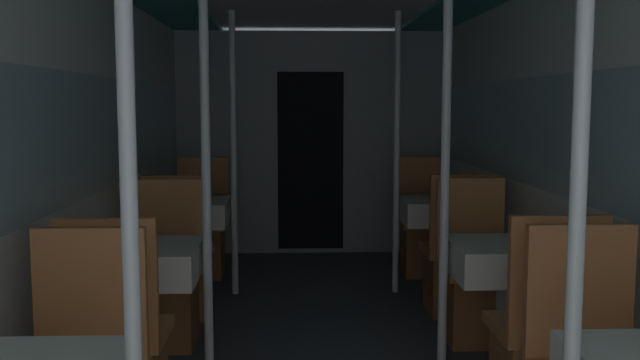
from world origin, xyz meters
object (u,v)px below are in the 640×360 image
support_pole_left_2 (234,155)px  dining_table_right_2 (438,214)px  chair_left_far_2 (202,241)px  chair_right_near_1 (541,360)px  dining_table_left_1 (144,268)px  chair_right_far_1 (475,292)px  chair_left_far_1 (165,295)px  dining_table_left_2 (191,216)px  support_pole_right_0 (576,243)px  chair_right_near_2 (455,271)px  support_pole_right_1 (445,178)px  support_pole_left_1 (206,179)px  dining_table_right_1 (505,265)px  chair_right_far_2 (424,239)px  support_pole_right_2 (397,154)px  chair_left_near_2 (180,273)px  support_pole_left_0 (131,246)px

support_pole_left_2 → dining_table_right_2: 1.64m
chair_left_far_2 → chair_right_near_1: same height
dining_table_left_1 → chair_right_far_1: bearing=17.1°
chair_left_far_1 → dining_table_left_2: (0.00, 1.15, 0.31)m
support_pole_right_0 → chair_right_near_1: bearing=73.9°
chair_right_near_1 → chair_right_near_2: (0.00, 1.73, 0.00)m
chair_left_far_1 → support_pole_right_1: (1.57, -0.59, 0.77)m
support_pole_left_1 → dining_table_right_1: size_ratio=2.95×
chair_right_far_1 → support_pole_right_1: 1.03m
chair_right_near_2 → chair_right_near_1: bearing=-90.0°
chair_left_far_1 → dining_table_right_1: chair_left_far_1 is taller
chair_right_near_1 → dining_table_right_2: 2.34m
support_pole_left_1 → chair_left_far_2: (-0.33, 2.32, -0.77)m
chair_left_far_1 → dining_table_left_2: 1.19m
dining_table_right_2 → support_pole_right_1: bearing=-100.8°
chair_left_far_2 → chair_right_far_1: 2.58m
dining_table_left_2 → chair_right_near_1: (1.91, -2.32, -0.31)m
support_pole_left_1 → support_pole_right_0: bearing=-54.3°
support_pole_left_1 → dining_table_right_2: 2.39m
support_pole_right_0 → chair_right_far_1: 2.47m
dining_table_right_1 → support_pole_right_1: 0.57m
chair_left_far_1 → support_pole_right_1: size_ratio=0.46×
chair_right_near_2 → support_pole_right_1: bearing=-106.1°
support_pole_left_1 → support_pole_left_2: 1.73m
dining_table_left_1 → chair_left_far_1: size_ratio=0.73×
chair_left_far_2 → support_pole_left_2: 1.03m
chair_left_far_1 → dining_table_right_1: bearing=162.9°
chair_right_far_2 → support_pole_right_0: bearing=85.3°
support_pole_right_0 → support_pole_right_2: bearing=90.0°
support_pole_right_0 → dining_table_right_2: support_pole_right_0 is taller
chair_left_far_2 → support_pole_right_1: support_pole_right_1 is taller
chair_right_near_2 → support_pole_right_2: size_ratio=0.46×
dining_table_left_1 → chair_left_far_1: bearing=90.0°
chair_left_near_2 → support_pole_left_2: size_ratio=0.46×
support_pole_left_0 → chair_left_far_1: (-0.33, 2.32, -0.77)m
dining_table_right_2 → support_pole_right_2: support_pole_right_2 is taller
chair_right_far_1 → support_pole_right_1: size_ratio=0.46×
dining_table_right_1 → dining_table_right_2: size_ratio=1.00×
chair_left_near_2 → dining_table_right_1: chair_left_near_2 is taller
chair_right_near_1 → chair_right_far_2: bearing=90.0°
chair_right_near_2 → dining_table_right_2: bearing=90.0°
support_pole_left_1 → dining_table_left_2: support_pole_left_1 is taller
chair_left_near_2 → dining_table_right_1: size_ratio=1.36×
support_pole_right_0 → chair_right_far_2: bearing=85.3°
dining_table_left_1 → dining_table_right_1: 1.91m
chair_left_near_2 → dining_table_right_1: 2.25m
support_pole_right_0 → dining_table_right_2: size_ratio=2.95×
dining_table_left_1 → chair_right_near_1: chair_right_near_1 is taller
dining_table_left_2 → dining_table_right_1: 2.58m
dining_table_left_1 → support_pole_right_1: bearing=0.0°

